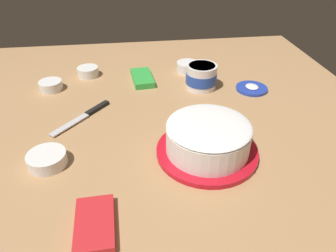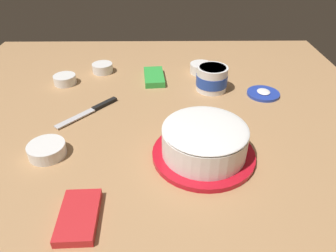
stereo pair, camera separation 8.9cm
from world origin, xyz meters
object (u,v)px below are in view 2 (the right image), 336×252
frosting_tub_lid (263,93)px  candy_box_lower (154,77)px  frosted_cake (204,142)px  frosting_tub (212,78)px  sprinkle_bowl_orange (103,68)px  sprinkle_bowl_green (65,79)px  sprinkle_bowl_pink (47,149)px  sprinkle_bowl_rainbow (201,68)px  spreading_knife (93,110)px  candy_box_upper (79,216)px

frosting_tub_lid → candy_box_lower: candy_box_lower is taller
frosted_cake → frosting_tub: (0.38, -0.07, -0.00)m
sprinkle_bowl_orange → sprinkle_bowl_green: bearing=129.3°
frosted_cake → sprinkle_bowl_pink: frosted_cake is taller
sprinkle_bowl_rainbow → sprinkle_bowl_orange: sprinkle_bowl_rainbow is taller
spreading_knife → frosting_tub_lid: bearing=-79.9°
sprinkle_bowl_green → candy_box_lower: size_ratio=0.55×
frosting_tub → candy_box_upper: 0.69m
sprinkle_bowl_orange → frosting_tub: bearing=-110.3°
sprinkle_bowl_green → candy_box_upper: (-0.64, -0.20, -0.01)m
sprinkle_bowl_rainbow → sprinkle_bowl_pink: (-0.52, 0.46, -0.00)m
sprinkle_bowl_pink → candy_box_lower: bearing=-30.9°
spreading_knife → candy_box_lower: bearing=-39.8°
frosting_tub_lid → candy_box_upper: bearing=135.5°
frosting_tub → spreading_knife: bearing=110.2°
spreading_knife → sprinkle_bowl_rainbow: size_ratio=2.08×
frosted_cake → sprinkle_bowl_green: bearing=47.7°
spreading_knife → sprinkle_bowl_green: (0.20, 0.14, 0.01)m
sprinkle_bowl_rainbow → frosted_cake: bearing=175.0°
frosting_tub_lid → frosting_tub: bearing=76.3°
frosted_cake → sprinkle_bowl_green: size_ratio=3.29×
sprinkle_bowl_orange → candy_box_lower: sprinkle_bowl_orange is taller
sprinkle_bowl_orange → candy_box_upper: 0.75m
spreading_knife → sprinkle_bowl_pink: bearing=160.4°
frosting_tub → candy_box_lower: size_ratio=0.76×
sprinkle_bowl_rainbow → sprinkle_bowl_pink: bearing=138.3°
frosted_cake → candy_box_upper: bearing=125.8°
frosting_tub_lid → sprinkle_bowl_rainbow: size_ratio=1.26×
frosting_tub → frosting_tub_lid: 0.19m
frosting_tub → sprinkle_bowl_orange: 0.45m
spreading_knife → sprinkle_bowl_rainbow: (0.30, -0.38, 0.01)m
frosting_tub → candy_box_upper: (-0.59, 0.35, -0.04)m
spreading_knife → candy_box_upper: (-0.44, -0.05, 0.00)m
frosting_tub_lid → sprinkle_bowl_pink: sprinkle_bowl_pink is taller
frosting_tub → candy_box_upper: size_ratio=0.82×
frosting_tub → sprinkle_bowl_orange: (0.16, 0.42, -0.03)m
sprinkle_bowl_green → candy_box_lower: sprinkle_bowl_green is taller
spreading_knife → sprinkle_bowl_orange: sprinkle_bowl_orange is taller
sprinkle_bowl_orange → sprinkle_bowl_pink: sprinkle_bowl_orange is taller
sprinkle_bowl_orange → frosting_tub_lid: bearing=-108.4°
frosted_cake → spreading_knife: size_ratio=1.44×
sprinkle_bowl_pink → frosting_tub_lid: bearing=-63.8°
candy_box_lower → sprinkle_bowl_pink: bearing=143.9°
sprinkle_bowl_rainbow → sprinkle_bowl_orange: size_ratio=1.11×
sprinkle_bowl_orange → candy_box_lower: bearing=-109.0°
sprinkle_bowl_orange → candy_box_upper: bearing=-174.6°
frosted_cake → sprinkle_bowl_green: 0.65m
sprinkle_bowl_green → sprinkle_bowl_rainbow: size_ratio=0.92×
frosting_tub_lid → candy_box_lower: (0.13, 0.39, 0.01)m
frosted_cake → sprinkle_bowl_pink: size_ratio=2.74×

